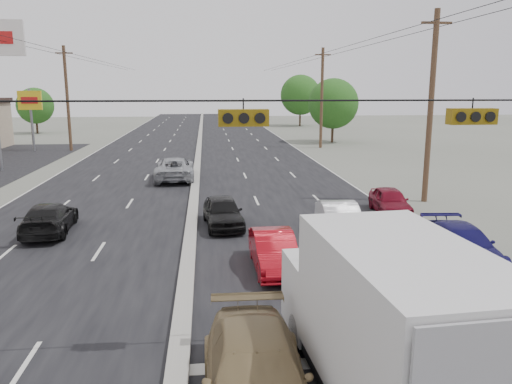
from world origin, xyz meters
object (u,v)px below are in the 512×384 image
at_px(queue_car_e, 390,201).
at_px(tree_right_far, 300,95).
at_px(utility_pole_left_c, 67,98).
at_px(pole_sign_far, 30,105).
at_px(tan_sedan, 256,378).
at_px(red_sedan, 274,251).
at_px(queue_car_a, 223,212).
at_px(utility_pole_right_c, 322,98).
at_px(utility_pole_right_b, 431,106).
at_px(tree_left_far, 35,106).
at_px(queue_car_d, 462,245).
at_px(box_truck, 385,322).
at_px(oncoming_near, 49,218).
at_px(oncoming_far, 175,169).
at_px(tree_right_mid, 333,104).
at_px(queue_car_b, 340,221).

bearing_deg(queue_car_e, tree_right_far, 88.90).
xyz_separation_m(utility_pole_left_c, pole_sign_far, (-3.50, -0.00, -0.70)).
xyz_separation_m(utility_pole_left_c, tan_sedan, (14.05, -42.03, -4.40)).
bearing_deg(red_sedan, tan_sedan, -101.33).
bearing_deg(queue_car_a, utility_pole_right_c, 63.97).
height_order(utility_pole_right_b, utility_pole_right_c, same).
bearing_deg(tree_left_far, utility_pole_right_c, -30.10).
xyz_separation_m(tree_right_far, queue_car_a, (-14.60, -59.01, -4.29)).
distance_m(utility_pole_right_c, queue_car_d, 34.94).
relative_size(utility_pole_right_b, red_sedan, 2.56).
height_order(queue_car_a, queue_car_e, queue_car_a).
relative_size(box_truck, oncoming_near, 1.57).
bearing_deg(queue_car_e, queue_car_d, -84.75).
relative_size(utility_pole_right_b, pole_sign_far, 1.67).
bearing_deg(box_truck, utility_pole_right_b, 59.55).
distance_m(queue_car_a, oncoming_far, 12.18).
distance_m(pole_sign_far, oncoming_near, 31.13).
bearing_deg(tree_right_far, pole_sign_far, -136.85).
distance_m(utility_pole_right_c, red_sedan, 36.10).
height_order(pole_sign_far, tan_sedan, pole_sign_far).
distance_m(pole_sign_far, tan_sedan, 45.70).
bearing_deg(tree_right_mid, utility_pole_right_b, -94.76).
height_order(utility_pole_left_c, tree_right_mid, utility_pole_left_c).
height_order(utility_pole_right_c, tree_right_far, utility_pole_right_c).
distance_m(red_sedan, oncoming_far, 17.90).
xyz_separation_m(tree_left_far, oncoming_near, (16.03, -49.23, -3.07)).
height_order(queue_car_d, oncoming_near, queue_car_d).
xyz_separation_m(pole_sign_far, tan_sedan, (17.55, -42.03, -3.70)).
xyz_separation_m(utility_pole_right_c, oncoming_near, (-18.47, -29.23, -4.46)).
bearing_deg(tree_right_mid, queue_car_e, -99.42).
xyz_separation_m(pole_sign_far, queue_car_e, (25.60, -27.53, -3.77)).
height_order(utility_pole_right_c, oncoming_near, utility_pole_right_c).
distance_m(tree_left_far, tree_right_far, 39.31).
height_order(utility_pole_right_c, queue_car_a, utility_pole_right_c).
relative_size(queue_car_b, oncoming_near, 0.96).
distance_m(utility_pole_left_c, utility_pole_right_b, 35.36).
bearing_deg(oncoming_far, tree_right_far, -111.97).
relative_size(pole_sign_far, tree_right_mid, 0.84).
xyz_separation_m(box_truck, oncoming_far, (-5.38, 24.98, -1.01)).
bearing_deg(tree_right_mid, tan_sedan, -105.95).
distance_m(utility_pole_right_b, queue_car_d, 10.92).
relative_size(utility_pole_right_c, oncoming_far, 1.83).
bearing_deg(utility_pole_left_c, utility_pole_right_b, -45.00).
height_order(utility_pole_right_c, oncoming_far, utility_pole_right_c).
bearing_deg(tree_left_far, queue_car_b, -61.15).
relative_size(box_truck, queue_car_a, 1.77).
relative_size(tree_left_far, tree_right_far, 0.75).
xyz_separation_m(tree_right_far, oncoming_near, (-21.97, -59.23, -4.31)).
bearing_deg(queue_car_b, red_sedan, -129.07).
bearing_deg(utility_pole_right_b, tree_right_far, 86.36).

